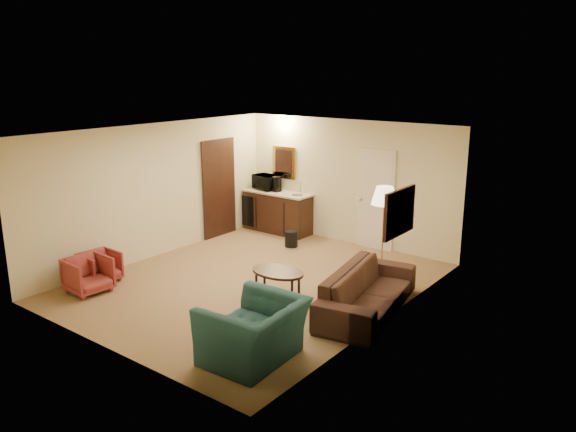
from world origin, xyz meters
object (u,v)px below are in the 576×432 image
(rose_chair_far, at_px, (100,265))
(rose_chair_near, at_px, (88,273))
(floor_lamp, at_px, (383,234))
(waste_bin, at_px, (291,239))
(coffee_table, at_px, (278,286))
(sofa, at_px, (368,284))
(wetbar_cabinet, at_px, (277,212))
(coffee_maker, at_px, (276,184))
(teal_armchair, at_px, (253,322))
(microwave, at_px, (266,180))

(rose_chair_far, bearing_deg, rose_chair_near, -144.96)
(rose_chair_near, xyz_separation_m, floor_lamp, (3.60, 3.40, 0.51))
(rose_chair_near, height_order, waste_bin, rose_chair_near)
(coffee_table, bearing_deg, sofa, 21.42)
(wetbar_cabinet, height_order, rose_chair_far, wetbar_cabinet)
(sofa, bearing_deg, coffee_maker, 45.24)
(coffee_maker, bearing_deg, rose_chair_near, -83.26)
(teal_armchair, height_order, microwave, microwave)
(floor_lamp, distance_m, microwave, 3.99)
(floor_lamp, xyz_separation_m, microwave, (-3.73, 1.39, 0.28))
(rose_chair_near, height_order, microwave, microwave)
(coffee_table, relative_size, floor_lamp, 0.54)
(rose_chair_far, xyz_separation_m, waste_bin, (1.43, 3.60, -0.13))
(floor_lamp, bearing_deg, coffee_maker, 158.45)
(teal_armchair, distance_m, floor_lamp, 3.46)
(waste_bin, relative_size, microwave, 0.56)
(sofa, bearing_deg, teal_armchair, 158.73)
(wetbar_cabinet, height_order, rose_chair_near, wetbar_cabinet)
(sofa, relative_size, coffee_table, 2.54)
(teal_armchair, xyz_separation_m, floor_lamp, (-0.03, 3.45, 0.32))
(wetbar_cabinet, distance_m, sofa, 4.61)
(teal_armchair, bearing_deg, wetbar_cabinet, -148.13)
(wetbar_cabinet, relative_size, sofa, 0.72)
(teal_armchair, bearing_deg, waste_bin, -152.29)
(sofa, height_order, floor_lamp, floor_lamp)
(coffee_table, distance_m, floor_lamp, 2.09)
(waste_bin, bearing_deg, rose_chair_far, -111.69)
(coffee_table, bearing_deg, coffee_maker, 128.65)
(sofa, distance_m, floor_lamp, 1.42)
(rose_chair_far, xyz_separation_m, microwave, (0.12, 4.39, 0.83))
(sofa, distance_m, waste_bin, 3.45)
(coffee_table, height_order, microwave, microwave)
(teal_armchair, bearing_deg, coffee_maker, -147.93)
(sofa, distance_m, coffee_maker, 4.69)
(rose_chair_far, height_order, waste_bin, rose_chair_far)
(floor_lamp, height_order, waste_bin, floor_lamp)
(coffee_maker, bearing_deg, floor_lamp, -12.24)
(microwave, bearing_deg, wetbar_cabinet, 0.35)
(wetbar_cabinet, bearing_deg, rose_chair_near, -93.03)
(floor_lamp, bearing_deg, teal_armchair, -89.44)
(rose_chair_far, xyz_separation_m, coffee_table, (2.98, 1.19, -0.04))
(rose_chair_near, xyz_separation_m, waste_bin, (1.18, 4.00, -0.16))
(rose_chair_near, height_order, floor_lamp, floor_lamp)
(teal_armchair, height_order, rose_chair_near, teal_armchair)
(rose_chair_far, bearing_deg, coffee_table, -65.14)
(teal_armchair, distance_m, microwave, 6.16)
(rose_chair_near, distance_m, waste_bin, 4.17)
(sofa, bearing_deg, rose_chair_near, 107.16)
(coffee_table, xyz_separation_m, waste_bin, (-1.55, 2.41, -0.09))
(rose_chair_near, xyz_separation_m, microwave, (-0.13, 4.79, 0.79))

